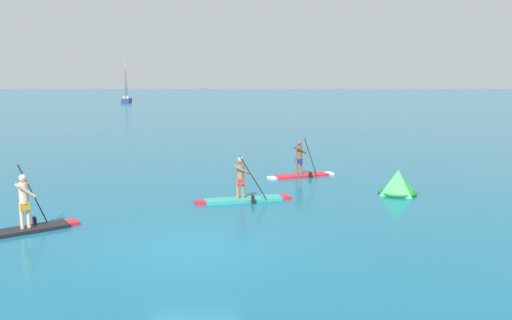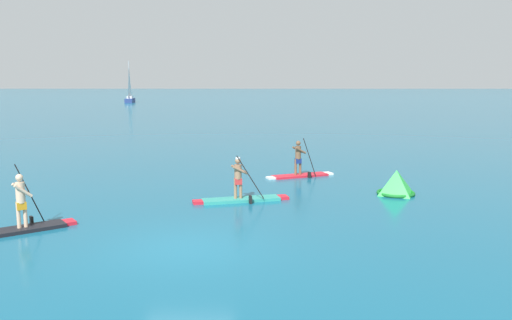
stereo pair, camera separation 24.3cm
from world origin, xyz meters
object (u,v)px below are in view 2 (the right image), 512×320
paddleboarder_near_left (19,221)px  race_marker_buoy (396,184)px  sailboat_left_horizon (130,97)px  paddleboarder_mid_center (241,193)px  paddleboarder_far_right (300,169)px

paddleboarder_near_left → race_marker_buoy: (12.25, 5.06, 0.09)m
sailboat_left_horizon → race_marker_buoy: bearing=-166.1°
paddleboarder_mid_center → sailboat_left_horizon: 83.21m
paddleboarder_near_left → sailboat_left_horizon: size_ratio=0.38×
paddleboarder_mid_center → paddleboarder_near_left: bearing=-163.2°
race_marker_buoy → paddleboarder_near_left: bearing=-157.5°
paddleboarder_near_left → paddleboarder_far_right: 12.42m
paddleboarder_near_left → paddleboarder_far_right: paddleboarder_near_left is taller
race_marker_buoy → paddleboarder_mid_center: bearing=-168.8°
paddleboarder_near_left → paddleboarder_mid_center: paddleboarder_near_left is taller
paddleboarder_mid_center → paddleboarder_far_right: paddleboarder_far_right is taller
race_marker_buoy → sailboat_left_horizon: bearing=110.7°
paddleboarder_near_left → race_marker_buoy: paddleboarder_near_left is taller
paddleboarder_near_left → paddleboarder_far_right: (8.82, 8.75, 0.03)m
paddleboarder_far_right → race_marker_buoy: size_ratio=1.99×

